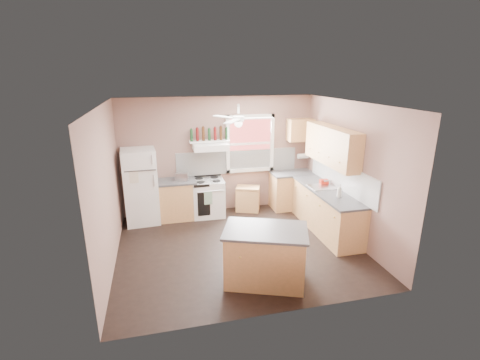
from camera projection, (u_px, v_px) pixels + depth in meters
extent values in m
plane|color=black|center=(239.00, 247.00, 6.68)|extent=(4.50, 4.50, 0.00)
plane|color=white|center=(238.00, 104.00, 5.88)|extent=(4.50, 4.50, 0.00)
cube|color=#7F5F54|center=(219.00, 155.00, 8.16)|extent=(4.50, 0.05, 2.70)
cube|color=#7F5F54|center=(351.00, 172.00, 6.79)|extent=(0.05, 4.00, 2.70)
cube|color=#7F5F54|center=(105.00, 190.00, 5.76)|extent=(0.05, 4.00, 2.70)
cube|color=white|center=(238.00, 162.00, 8.27)|extent=(2.90, 0.03, 0.55)
cube|color=white|center=(341.00, 176.00, 7.11)|extent=(0.03, 2.60, 0.55)
cube|color=maroon|center=(250.00, 143.00, 8.21)|extent=(1.00, 0.02, 1.20)
cube|color=white|center=(250.00, 144.00, 8.19)|extent=(1.16, 0.07, 1.36)
cube|color=white|center=(141.00, 187.00, 7.57)|extent=(0.75, 0.73, 1.66)
cube|color=#B5874B|center=(176.00, 200.00, 7.89)|extent=(0.90, 0.60, 0.86)
cube|color=#3D3D3F|center=(175.00, 181.00, 7.76)|extent=(0.92, 0.62, 0.04)
cube|color=silver|center=(182.00, 177.00, 7.72)|extent=(0.31, 0.23, 0.18)
cube|color=white|center=(208.00, 198.00, 8.05)|extent=(0.74, 0.67, 0.86)
cube|color=white|center=(210.00, 147.00, 7.77)|extent=(0.78, 0.50, 0.14)
cube|color=white|center=(209.00, 141.00, 7.85)|extent=(0.90, 0.26, 0.03)
cube|color=#B5874B|center=(248.00, 200.00, 8.37)|extent=(0.64, 0.53, 0.55)
cube|color=#B5874B|center=(292.00, 191.00, 8.52)|extent=(1.00, 0.60, 0.86)
cube|color=#B5874B|center=(326.00, 211.00, 7.27)|extent=(0.60, 2.20, 0.86)
cube|color=#3D3D3F|center=(293.00, 173.00, 8.39)|extent=(1.02, 0.62, 0.04)
cube|color=#3D3D3F|center=(327.00, 191.00, 7.13)|extent=(0.62, 2.22, 0.04)
cube|color=silver|center=(322.00, 187.00, 7.32)|extent=(0.55, 0.45, 0.03)
cylinder|color=silver|center=(330.00, 183.00, 7.33)|extent=(0.03, 0.03, 0.14)
cube|color=#B5874B|center=(332.00, 146.00, 7.08)|extent=(0.33, 1.80, 0.76)
cube|color=#B5874B|center=(300.00, 130.00, 8.25)|extent=(0.60, 0.33, 0.52)
cylinder|color=white|center=(303.00, 156.00, 8.50)|extent=(0.26, 0.12, 0.12)
cube|color=#B5874B|center=(265.00, 257.00, 5.48)|extent=(1.40, 1.15, 0.86)
cube|color=#3D3D3F|center=(266.00, 231.00, 5.35)|extent=(1.50, 1.24, 0.04)
cylinder|color=white|center=(238.00, 119.00, 5.95)|extent=(0.20, 0.20, 0.08)
imported|color=silver|center=(339.00, 191.00, 6.68)|extent=(0.11, 0.11, 0.25)
cube|color=#B21F0F|center=(324.00, 182.00, 7.50)|extent=(0.19, 0.13, 0.10)
cylinder|color=#143819|center=(191.00, 135.00, 7.72)|extent=(0.06, 0.06, 0.27)
cylinder|color=#590F0F|center=(197.00, 135.00, 7.74)|extent=(0.06, 0.06, 0.29)
cylinder|color=#3F230F|center=(203.00, 134.00, 7.77)|extent=(0.06, 0.06, 0.31)
cylinder|color=#143819|center=(209.00, 135.00, 7.81)|extent=(0.06, 0.06, 0.27)
cylinder|color=#590F0F|center=(215.00, 134.00, 7.83)|extent=(0.06, 0.06, 0.29)
cylinder|color=#3F230F|center=(221.00, 133.00, 7.86)|extent=(0.06, 0.06, 0.31)
cylinder|color=#143819|center=(227.00, 134.00, 7.90)|extent=(0.06, 0.06, 0.27)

